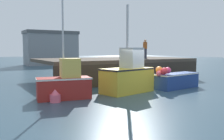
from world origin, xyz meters
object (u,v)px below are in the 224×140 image
(dockworker, at_px, (145,49))
(mooring_buoy_foreground, at_px, (55,96))
(fishing_boat_mid, at_px, (176,79))
(fishing_boat_near_left, at_px, (65,83))
(fishing_boat_near_right, at_px, (128,76))
(rowboat, at_px, (165,81))

(dockworker, height_order, mooring_buoy_foreground, dockworker)
(fishing_boat_mid, bearing_deg, fishing_boat_near_left, 177.63)
(fishing_boat_near_left, bearing_deg, mooring_buoy_foreground, -141.35)
(fishing_boat_near_right, height_order, rowboat, fishing_boat_near_right)
(fishing_boat_near_right, distance_m, rowboat, 4.97)
(fishing_boat_mid, bearing_deg, rowboat, 63.62)
(fishing_boat_near_right, distance_m, dockworker, 6.69)
(fishing_boat_near_left, bearing_deg, dockworker, 27.56)
(fishing_boat_near_left, distance_m, fishing_boat_mid, 7.36)
(dockworker, distance_m, mooring_buoy_foreground, 10.75)
(fishing_boat_near_left, relative_size, dockworker, 3.27)
(fishing_boat_mid, xyz_separation_m, mooring_buoy_foreground, (-8.04, -0.25, -0.30))
(fishing_boat_mid, xyz_separation_m, dockworker, (1.19, 4.76, 1.98))
(fishing_boat_near_right, distance_m, mooring_buoy_foreground, 4.61)
(fishing_boat_near_right, xyz_separation_m, rowboat, (4.56, 1.81, -0.75))
(fishing_boat_near_right, bearing_deg, mooring_buoy_foreground, -173.20)
(fishing_boat_near_right, xyz_separation_m, dockworker, (4.71, 4.47, 1.60))
(fishing_boat_mid, xyz_separation_m, rowboat, (1.04, 2.10, -0.37))
(fishing_boat_mid, bearing_deg, dockworker, 75.97)
(fishing_boat_near_right, bearing_deg, fishing_boat_mid, -4.69)
(fishing_boat_near_left, xyz_separation_m, fishing_boat_mid, (7.35, -0.30, -0.21))
(rowboat, bearing_deg, fishing_boat_mid, -116.38)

